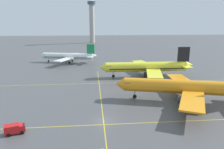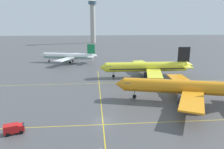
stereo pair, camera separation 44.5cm
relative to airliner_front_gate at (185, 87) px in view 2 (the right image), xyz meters
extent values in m
plane|color=#4C4C4F|center=(-24.66, -10.83, -4.36)|extent=(600.00, 600.00, 0.00)
cylinder|color=orange|center=(-0.56, 0.15, 0.08)|extent=(34.58, 12.69, 4.12)
cone|color=orange|center=(-18.70, 4.85, 0.08)|extent=(3.74, 4.61, 4.03)
cube|color=orange|center=(2.80, 8.78, -0.57)|extent=(6.35, 16.48, 0.43)
cube|color=orange|center=(-1.83, -9.04, -0.57)|extent=(12.30, 17.05, 0.43)
cylinder|color=#333338|center=(0.64, 5.65, -1.98)|extent=(4.14, 3.13, 2.27)
cylinder|color=#333338|center=(-2.19, -5.25, -1.98)|extent=(4.14, 3.13, 2.27)
cube|color=#385166|center=(-16.29, 4.23, 0.67)|extent=(2.84, 4.15, 0.76)
cube|color=orange|center=(-0.56, 0.15, -0.44)|extent=(31.91, 12.03, 0.39)
cylinder|color=#99999E|center=(-14.19, 3.68, -2.58)|extent=(0.30, 0.30, 1.79)
cylinder|color=black|center=(-14.19, 3.68, -3.77)|extent=(1.28, 0.77, 1.19)
cylinder|color=#99999E|center=(2.24, 2.33, -2.58)|extent=(0.30, 0.30, 1.79)
cylinder|color=black|center=(2.24, 2.33, -3.77)|extent=(1.28, 0.77, 1.19)
cylinder|color=#99999E|center=(0.83, -3.12, -2.58)|extent=(0.30, 0.30, 1.79)
cylinder|color=black|center=(0.83, -3.12, -3.77)|extent=(1.28, 0.77, 1.19)
cylinder|color=yellow|center=(-4.45, 29.21, 0.02)|extent=(34.21, 4.40, 4.06)
cone|color=yellow|center=(-22.92, 29.39, 0.02)|extent=(2.82, 4.00, 3.98)
cone|color=yellow|center=(14.35, 29.03, 0.44)|extent=(3.46, 3.89, 3.86)
cube|color=black|center=(11.57, 29.05, 5.03)|extent=(5.13, 0.44, 6.41)
cube|color=yellow|center=(12.14, 32.25, 0.44)|extent=(3.47, 5.59, 0.26)
cube|color=yellow|center=(12.07, 25.84, 0.44)|extent=(3.47, 5.59, 0.26)
cube|color=yellow|center=(-3.29, 38.28, -0.63)|extent=(8.62, 16.80, 0.43)
cube|color=yellow|center=(-3.47, 20.12, -0.63)|extent=(8.91, 16.84, 0.43)
cylinder|color=black|center=(-4.61, 34.77, -2.01)|extent=(3.65, 2.28, 2.24)
cylinder|color=black|center=(-4.72, 23.66, -2.01)|extent=(3.65, 2.28, 2.24)
cube|color=#385166|center=(-20.47, 29.37, 0.60)|extent=(1.96, 3.75, 0.75)
cube|color=black|center=(-4.45, 29.21, -0.49)|extent=(31.48, 4.41, 0.38)
cylinder|color=#99999E|center=(-18.33, 29.35, -2.60)|extent=(0.30, 0.30, 1.76)
cylinder|color=black|center=(-18.33, 29.35, -3.78)|extent=(1.18, 0.49, 1.17)
cylinder|color=#99999E|center=(-2.28, 31.97, -2.60)|extent=(0.30, 0.30, 1.76)
cylinder|color=black|center=(-2.28, 31.97, -3.78)|extent=(1.18, 0.49, 1.17)
cylinder|color=#99999E|center=(-2.34, 26.41, -2.60)|extent=(0.30, 0.30, 1.76)
cylinder|color=black|center=(-2.34, 26.41, -3.78)|extent=(1.18, 0.49, 1.17)
cylinder|color=white|center=(-40.99, 64.79, -0.67)|extent=(28.82, 10.28, 3.42)
cone|color=white|center=(-56.12, 68.55, -0.67)|extent=(3.08, 3.82, 3.36)
cone|color=white|center=(-25.59, 60.96, -0.31)|extent=(3.58, 3.85, 3.25)
cube|color=#197F47|center=(-27.87, 61.53, 3.57)|extent=(4.28, 1.36, 5.41)
cube|color=white|center=(-26.78, 64.04, -0.31)|extent=(3.93, 5.24, 0.22)
cube|color=white|center=(-28.08, 58.80, -0.31)|extent=(3.93, 5.24, 0.22)
cube|color=white|center=(-38.27, 72.01, -1.21)|extent=(5.15, 13.67, 0.36)
cube|color=white|center=(-41.96, 57.14, -1.21)|extent=(10.13, 14.21, 0.36)
cylinder|color=#2D9956|center=(-40.03, 69.38, -2.38)|extent=(3.43, 2.58, 1.89)
cylinder|color=#2D9956|center=(-42.29, 60.28, -2.38)|extent=(3.43, 2.58, 1.89)
cube|color=#385166|center=(-54.11, 68.05, -0.17)|extent=(2.33, 3.45, 0.63)
cube|color=#197F47|center=(-40.99, 64.79, -1.10)|extent=(26.58, 9.76, 0.32)
cylinder|color=#99999E|center=(-52.36, 67.61, -2.88)|extent=(0.25, 0.25, 1.49)
cylinder|color=black|center=(-52.36, 67.61, -3.87)|extent=(1.06, 0.63, 0.99)
cylinder|color=#99999E|center=(-38.67, 66.63, -2.88)|extent=(0.25, 0.25, 1.49)
cylinder|color=black|center=(-38.67, 66.63, -3.87)|extent=(1.06, 0.63, 0.99)
cylinder|color=#99999E|center=(-39.80, 62.08, -2.88)|extent=(0.25, 0.25, 1.49)
cylinder|color=black|center=(-39.80, 62.08, -3.87)|extent=(1.06, 0.63, 0.99)
cube|color=yellow|center=(-24.66, -12.83, -4.36)|extent=(134.14, 0.20, 0.01)
cube|color=yellow|center=(-24.66, 21.02, -4.36)|extent=(134.14, 0.20, 0.01)
cube|color=yellow|center=(-24.66, 4.09, -4.36)|extent=(0.20, 74.47, 0.01)
cube|color=red|center=(-44.28, -15.32, -3.11)|extent=(3.44, 2.74, 1.70)
cube|color=red|center=(-42.43, -14.72, -3.26)|extent=(1.79, 2.11, 1.40)
cube|color=#385166|center=(-41.95, -14.57, -2.91)|extent=(0.84, 1.63, 0.70)
cylinder|color=black|center=(-42.18, -15.64, -3.96)|extent=(0.85, 0.51, 0.80)
cylinder|color=black|center=(-42.77, -13.83, -3.96)|extent=(0.85, 0.51, 0.80)
cylinder|color=black|center=(-44.65, -16.44, -3.96)|extent=(0.85, 0.51, 0.80)
cylinder|color=black|center=(-45.24, -14.64, -3.96)|extent=(0.85, 0.51, 0.80)
cylinder|color=#ADA89E|center=(-26.72, 175.10, 15.18)|extent=(5.20, 5.20, 39.09)
cylinder|color=#385166|center=(-26.72, 175.10, 36.33)|extent=(8.40, 8.40, 3.20)
cone|color=#ADA89E|center=(-26.72, 175.10, 38.83)|extent=(8.82, 8.82, 1.80)
camera|label=1|loc=(-26.97, -58.48, 19.19)|focal=34.61mm
camera|label=2|loc=(-26.52, -58.52, 19.19)|focal=34.61mm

